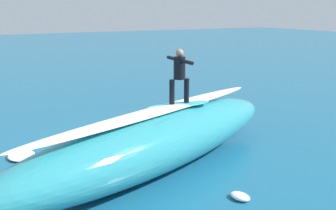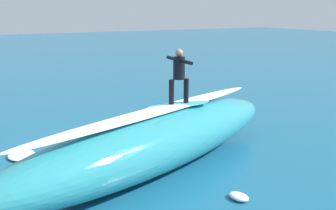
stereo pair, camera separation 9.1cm
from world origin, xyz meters
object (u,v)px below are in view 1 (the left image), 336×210
surfboard_paddling (159,127)px  surfboard_riding (179,105)px  surfer_paddling (156,122)px  surfer_riding (179,72)px

surfboard_paddling → surfboard_riding: bearing=-61.6°
surfboard_riding → surfer_paddling: size_ratio=1.33×
surfboard_riding → surfer_riding: size_ratio=1.27×
surfboard_riding → surfer_paddling: bearing=-101.6°
surfer_riding → surfer_paddling: size_ratio=1.05×
surfboard_paddling → surfer_paddling: (0.10, -0.10, 0.18)m
surfboard_riding → surfer_riding: bearing=0.0°
surfboard_riding → surfboard_paddling: 3.45m
surfer_riding → surfboard_paddling: bearing=-103.8°
surfer_riding → surfboard_riding: bearing=0.0°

